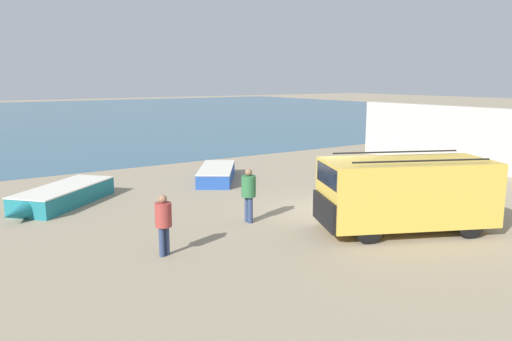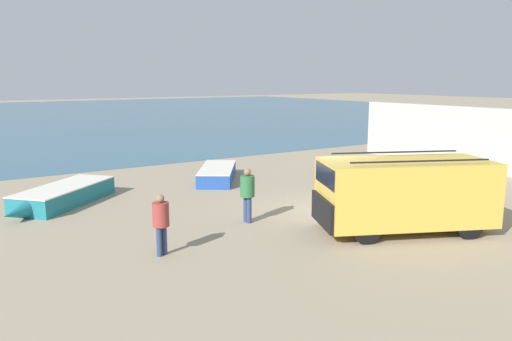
# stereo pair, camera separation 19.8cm
# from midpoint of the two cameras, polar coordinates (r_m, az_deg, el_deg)

# --- Properties ---
(ground_plane) EXTENTS (200.00, 200.00, 0.00)m
(ground_plane) POSITION_cam_midpoint_polar(r_m,az_deg,el_deg) (17.17, 9.43, -4.70)
(ground_plane) COLOR gray
(sea_water) EXTENTS (120.00, 80.00, 0.01)m
(sea_water) POSITION_cam_midpoint_polar(r_m,az_deg,el_deg) (65.25, -23.40, 5.73)
(sea_water) COLOR #33607A
(sea_water) RESTS_ON ground_plane
(harbor_wall) EXTENTS (0.50, 16.14, 3.08)m
(harbor_wall) POSITION_cam_midpoint_polar(r_m,az_deg,el_deg) (26.10, 26.14, 3.00)
(harbor_wall) COLOR #BCB7AD
(harbor_wall) RESTS_ON ground_plane
(parked_van) EXTENTS (5.39, 4.02, 2.26)m
(parked_van) POSITION_cam_midpoint_polar(r_m,az_deg,el_deg) (15.26, 16.93, -2.39)
(parked_van) COLOR gold
(parked_van) RESTS_ON ground_plane
(fishing_rowboat_0) EXTENTS (5.08, 3.70, 0.54)m
(fishing_rowboat_0) POSITION_cam_midpoint_polar(r_m,az_deg,el_deg) (22.26, 11.42, -0.56)
(fishing_rowboat_0) COLOR #1E757F
(fishing_rowboat_0) RESTS_ON ground_plane
(fishing_rowboat_1) EXTENTS (4.49, 4.13, 0.66)m
(fishing_rowboat_1) POSITION_cam_midpoint_polar(r_m,az_deg,el_deg) (19.09, -21.04, -2.71)
(fishing_rowboat_1) COLOR #1E757F
(fishing_rowboat_1) RESTS_ON ground_plane
(fishing_rowboat_2) EXTENTS (3.46, 4.41, 0.60)m
(fishing_rowboat_2) POSITION_cam_midpoint_polar(r_m,az_deg,el_deg) (22.27, -4.14, -0.29)
(fishing_rowboat_2) COLOR #234CA3
(fishing_rowboat_2) RESTS_ON ground_plane
(fisherman_0) EXTENTS (0.42, 0.42, 1.60)m
(fisherman_0) POSITION_cam_midpoint_polar(r_m,az_deg,el_deg) (12.85, -10.37, -5.50)
(fisherman_0) COLOR navy
(fisherman_0) RESTS_ON ground_plane
(fisherman_1) EXTENTS (0.45, 0.45, 1.72)m
(fisherman_1) POSITION_cam_midpoint_polar(r_m,az_deg,el_deg) (15.51, -0.62, -2.29)
(fisherman_1) COLOR navy
(fisherman_1) RESTS_ON ground_plane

